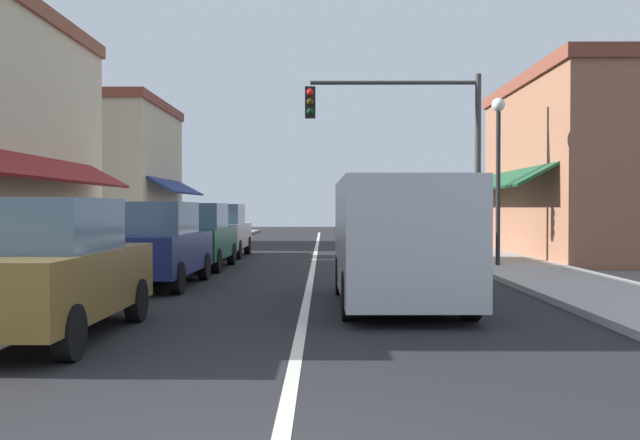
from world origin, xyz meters
The scene contains 13 objects.
ground_plane centered at (0.00, 18.00, 0.00)m, with size 80.00×80.00×0.00m, color black.
sidewalk_left centered at (-5.50, 18.00, 0.06)m, with size 2.60×56.00×0.12m, color gray.
sidewalk_right centered at (5.50, 18.00, 0.06)m, with size 2.60×56.00×0.12m, color #A39E99.
lane_center_stripe centered at (0.00, 18.00, 0.00)m, with size 0.14×52.00×0.01m, color silver.
storefront_right_block centered at (9.43, 20.00, 3.01)m, with size 6.58×10.20×6.00m.
storefront_far_left centered at (-9.57, 28.00, 3.18)m, with size 6.87×8.20×6.35m.
parked_car_nearest_left centered at (-3.21, 4.92, 0.88)m, with size 1.81×4.11×1.77m.
parked_car_second_left centered at (-3.25, 10.97, 0.88)m, with size 1.86×4.14×1.77m.
parked_car_third_left centered at (-3.17, 15.37, 0.88)m, with size 1.82×4.12×1.77m.
parked_car_far_left centered at (-3.23, 20.28, 0.88)m, with size 1.80×4.11×1.77m.
van_in_lane centered at (1.55, 8.04, 1.15)m, with size 2.05×5.20×2.12m.
traffic_signal_mast_arm centered at (3.01, 16.94, 3.80)m, with size 5.13×0.50×5.54m.
street_lamp_right_mid centered at (4.94, 15.12, 3.10)m, with size 0.36×0.36×4.56m.
Camera 1 is at (0.31, -4.11, 1.65)m, focal length 40.59 mm.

